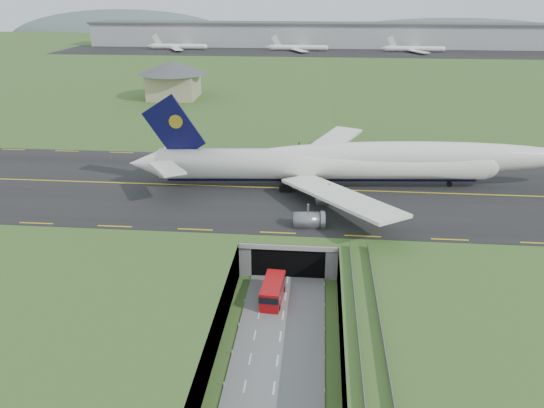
# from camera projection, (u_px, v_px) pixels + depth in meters

# --- Properties ---
(ground) EXTENTS (900.00, 900.00, 0.00)m
(ground) POSITION_uv_depth(u_px,v_px,m) (284.00, 305.00, 79.28)
(ground) COLOR #3A6227
(ground) RESTS_ON ground
(airfield_deck) EXTENTS (800.00, 800.00, 6.00)m
(airfield_deck) POSITION_uv_depth(u_px,v_px,m) (285.00, 288.00, 78.13)
(airfield_deck) COLOR gray
(airfield_deck) RESTS_ON ground
(trench_road) EXTENTS (12.00, 75.00, 0.20)m
(trench_road) POSITION_uv_depth(u_px,v_px,m) (281.00, 335.00, 72.34)
(trench_road) COLOR slate
(trench_road) RESTS_ON ground
(taxiway) EXTENTS (800.00, 44.00, 0.18)m
(taxiway) POSITION_uv_depth(u_px,v_px,m) (296.00, 189.00, 107.31)
(taxiway) COLOR black
(taxiway) RESTS_ON airfield_deck
(tunnel_portal) EXTENTS (17.00, 22.30, 6.00)m
(tunnel_portal) POSITION_uv_depth(u_px,v_px,m) (291.00, 236.00, 93.38)
(tunnel_portal) COLOR gray
(tunnel_portal) RESTS_ON ground
(guideway) EXTENTS (3.00, 53.00, 7.05)m
(guideway) POSITION_uv_depth(u_px,v_px,m) (372.00, 365.00, 58.74)
(guideway) COLOR #A8A8A3
(guideway) RESTS_ON ground
(jumbo_jet) EXTENTS (90.93, 58.95, 19.57)m
(jumbo_jet) POSITION_uv_depth(u_px,v_px,m) (354.00, 163.00, 106.55)
(jumbo_jet) COLOR white
(jumbo_jet) RESTS_ON ground
(shuttle_tram) EXTENTS (3.44, 7.96, 3.17)m
(shuttle_tram) POSITION_uv_depth(u_px,v_px,m) (273.00, 291.00, 79.71)
(shuttle_tram) COLOR #AF0B0E
(shuttle_tram) RESTS_ON ground
(service_building) EXTENTS (24.96, 24.96, 13.29)m
(service_building) POSITION_uv_depth(u_px,v_px,m) (173.00, 76.00, 190.60)
(service_building) COLOR tan
(service_building) RESTS_ON ground
(cargo_terminal) EXTENTS (320.00, 67.00, 15.60)m
(cargo_terminal) POSITION_uv_depth(u_px,v_px,m) (316.00, 35.00, 349.40)
(cargo_terminal) COLOR #B2B2B2
(cargo_terminal) RESTS_ON ground
(distant_hills) EXTENTS (700.00, 91.00, 60.00)m
(distant_hills) POSITION_uv_depth(u_px,v_px,m) (390.00, 44.00, 470.98)
(distant_hills) COLOR #556664
(distant_hills) RESTS_ON ground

